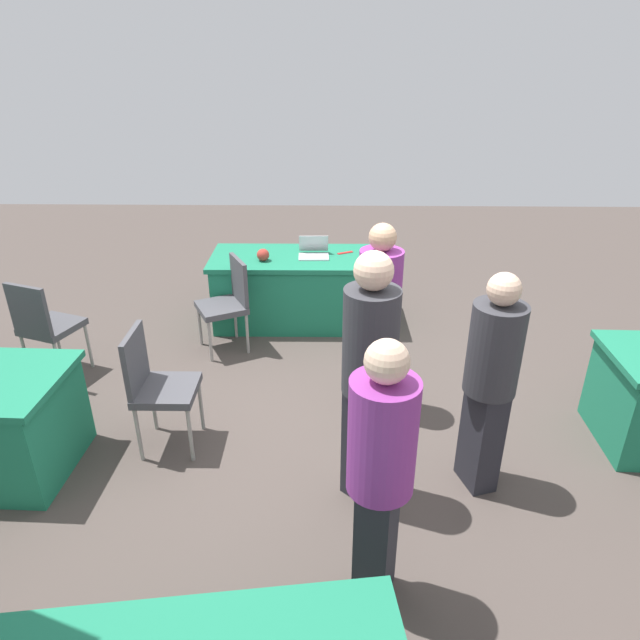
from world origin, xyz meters
name	(u,v)px	position (x,y,z in m)	size (l,w,h in m)	color
ground_plane	(341,433)	(0.00, 0.00, 0.00)	(14.40, 14.40, 0.00)	#4C423D
table_foreground	(299,289)	(0.44, -2.06, 0.39)	(1.89, 0.86, 0.77)	#1E7A56
chair_near_front	(228,299)	(1.11, -1.42, 0.54)	(0.59, 0.59, 0.94)	#9E9993
chair_tucked_right	(156,382)	(1.38, 0.15, 0.56)	(0.44, 0.44, 0.97)	#9E9993
chair_by_pillar	(44,323)	(2.66, -0.82, 0.56)	(0.56, 0.56, 0.97)	#9E9993
person_presenter	(369,371)	(-0.14, 0.67, 0.99)	(0.48, 0.48, 1.76)	#26262D
person_attendee_standing	(379,312)	(-0.29, -0.39, 0.90)	(0.38, 0.38, 1.62)	#26262D
person_attendee_browsing	(491,376)	(-0.94, 0.53, 0.88)	(0.43, 0.43, 1.58)	#26262D
person_organiser	(380,468)	(-0.15, 1.45, 0.90)	(0.43, 0.43, 1.62)	#26262D
laptop_silver	(314,253)	(0.28, -2.07, 0.81)	(0.33, 0.30, 0.21)	silver
yarn_ball	(263,255)	(0.80, -1.91, 0.83)	(0.13, 0.13, 0.13)	#B2382D
scissors_red	(345,253)	(-0.06, -2.17, 0.77)	(0.18, 0.04, 0.01)	red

